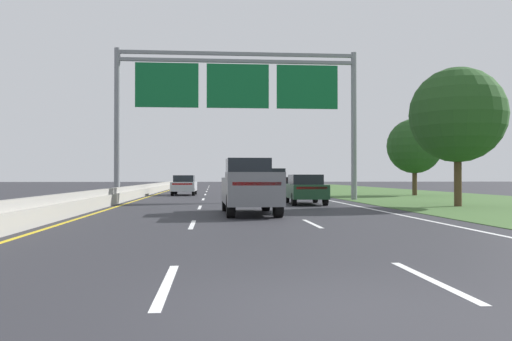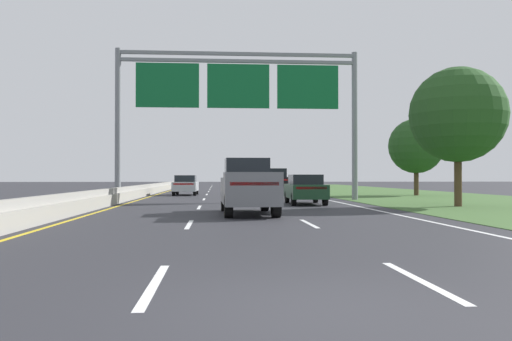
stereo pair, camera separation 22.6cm
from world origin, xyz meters
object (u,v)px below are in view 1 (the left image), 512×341
at_px(car_silver_left_lane_sedan, 184,185).
at_px(roadside_tree_near, 458,115).
at_px(car_darkgreen_right_lane_sedan, 305,189).
at_px(roadside_tree_mid, 415,146).
at_px(car_black_right_lane_suv, 273,181).
at_px(pickup_truck_grey, 250,187).
at_px(overhead_sign_gantry, 238,93).

height_order(car_silver_left_lane_sedan, roadside_tree_near, roadside_tree_near).
relative_size(car_silver_left_lane_sedan, roadside_tree_near, 0.65).
distance_m(car_darkgreen_right_lane_sedan, car_silver_left_lane_sedan, 16.09).
relative_size(car_darkgreen_right_lane_sedan, roadside_tree_mid, 0.75).
distance_m(car_black_right_lane_suv, roadside_tree_near, 19.28).
bearing_deg(pickup_truck_grey, car_black_right_lane_suv, -10.19).
xyz_separation_m(pickup_truck_grey, car_black_right_lane_suv, (3.43, 21.84, 0.02)).
xyz_separation_m(overhead_sign_gantry, car_darkgreen_right_lane_sedan, (3.37, -4.80, -5.81)).
bearing_deg(car_silver_left_lane_sedan, roadside_tree_mid, -96.91).
height_order(car_silver_left_lane_sedan, roadside_tree_mid, roadside_tree_mid).
bearing_deg(pickup_truck_grey, roadside_tree_near, -69.35).
distance_m(pickup_truck_grey, roadside_tree_near, 11.79).
bearing_deg(roadside_tree_mid, car_silver_left_lane_sedan, 172.09).
xyz_separation_m(pickup_truck_grey, roadside_tree_near, (10.48, 4.22, 3.39)).
relative_size(overhead_sign_gantry, pickup_truck_grey, 2.77).
height_order(overhead_sign_gantry, car_black_right_lane_suv, overhead_sign_gantry).
xyz_separation_m(car_darkgreen_right_lane_sedan, car_black_right_lane_suv, (-0.03, 14.69, 0.28)).
xyz_separation_m(car_darkgreen_right_lane_sedan, roadside_tree_near, (7.02, -2.93, 3.65)).
relative_size(car_black_right_lane_suv, roadside_tree_near, 0.70).
bearing_deg(roadside_tree_mid, roadside_tree_near, -103.79).
xyz_separation_m(pickup_truck_grey, car_silver_left_lane_sedan, (-3.70, 21.55, -0.26)).
bearing_deg(pickup_truck_grey, car_silver_left_lane_sedan, 8.49).
xyz_separation_m(car_darkgreen_right_lane_sedan, roadside_tree_mid, (10.67, 11.93, 3.01)).
bearing_deg(roadside_tree_near, car_darkgreen_right_lane_sedan, 157.33).
bearing_deg(overhead_sign_gantry, car_black_right_lane_suv, 71.34).
xyz_separation_m(car_silver_left_lane_sedan, car_black_right_lane_suv, (7.13, 0.29, 0.28)).
distance_m(car_darkgreen_right_lane_sedan, roadside_tree_near, 8.44).
distance_m(overhead_sign_gantry, car_darkgreen_right_lane_sedan, 8.26).
bearing_deg(car_silver_left_lane_sedan, overhead_sign_gantry, -157.43).
xyz_separation_m(roadside_tree_near, roadside_tree_mid, (3.65, 14.86, -0.64)).
distance_m(overhead_sign_gantry, roadside_tree_mid, 15.99).
bearing_deg(roadside_tree_near, car_black_right_lane_suv, 111.81).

